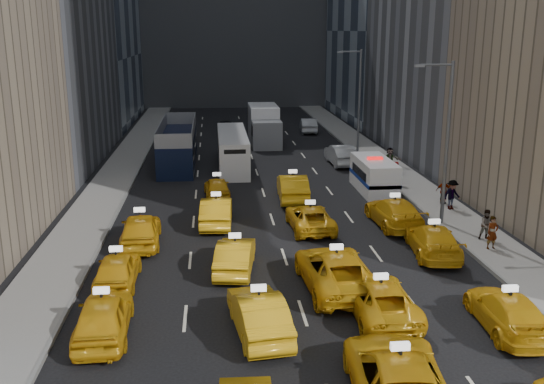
{
  "coord_description": "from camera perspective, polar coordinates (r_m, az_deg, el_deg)",
  "views": [
    {
      "loc": [
        -3.28,
        -19.12,
        10.55
      ],
      "look_at": [
        -0.14,
        12.63,
        2.0
      ],
      "focal_mm": 40.0,
      "sensor_mm": 36.0,
      "label": 1
    }
  ],
  "objects": [
    {
      "name": "ground",
      "position": [
        22.08,
        3.69,
        -13.57
      ],
      "size": [
        160.0,
        160.0,
        0.0
      ],
      "primitive_type": "plane",
      "color": "black",
      "rests_on": "ground"
    },
    {
      "name": "sidewalk_west",
      "position": [
        45.92,
        -14.54,
        1.33
      ],
      "size": [
        3.0,
        90.0,
        0.15
      ],
      "primitive_type": "cube",
      "color": "gray",
      "rests_on": "ground"
    },
    {
      "name": "sidewalk_east",
      "position": [
        47.39,
        11.41,
        1.93
      ],
      "size": [
        3.0,
        90.0,
        0.15
      ],
      "primitive_type": "cube",
      "color": "gray",
      "rests_on": "ground"
    },
    {
      "name": "curb_west",
      "position": [
        45.71,
        -12.75,
        1.4
      ],
      "size": [
        0.15,
        90.0,
        0.18
      ],
      "primitive_type": "cube",
      "color": "slate",
      "rests_on": "ground"
    },
    {
      "name": "curb_east",
      "position": [
        46.99,
        9.72,
        1.92
      ],
      "size": [
        0.15,
        90.0,
        0.18
      ],
      "primitive_type": "cube",
      "color": "slate",
      "rests_on": "ground"
    },
    {
      "name": "streetlight_near",
      "position": [
        33.99,
        16.01,
        4.89
      ],
      "size": [
        2.15,
        0.22,
        9.0
      ],
      "color": "#595B60",
      "rests_on": "ground"
    },
    {
      "name": "streetlight_far",
      "position": [
        52.92,
        8.1,
        8.75
      ],
      "size": [
        2.15,
        0.22,
        9.0
      ],
      "color": "#595B60",
      "rests_on": "ground"
    },
    {
      "name": "taxi_2",
      "position": [
        18.67,
        11.79,
        -16.8
      ],
      "size": [
        3.25,
        6.09,
        1.63
      ],
      "primitive_type": "imported",
      "rotation": [
        0.0,
        0.0,
        3.05
      ],
      "color": "gold",
      "rests_on": "ground"
    },
    {
      "name": "taxi_4",
      "position": [
        22.6,
        -15.59,
        -11.22
      ],
      "size": [
        2.0,
        4.63,
        1.55
      ],
      "primitive_type": "imported",
      "rotation": [
        0.0,
        0.0,
        3.18
      ],
      "color": "gold",
      "rests_on": "ground"
    },
    {
      "name": "taxi_5",
      "position": [
        22.02,
        -1.25,
        -11.37
      ],
      "size": [
        2.21,
        4.84,
        1.54
      ],
      "primitive_type": "imported",
      "rotation": [
        0.0,
        0.0,
        3.27
      ],
      "color": "gold",
      "rests_on": "ground"
    },
    {
      "name": "taxi_6",
      "position": [
        23.7,
        10.11,
        -9.84
      ],
      "size": [
        2.29,
        4.95,
        1.38
      ],
      "primitive_type": "imported",
      "rotation": [
        0.0,
        0.0,
        3.14
      ],
      "color": "gold",
      "rests_on": "ground"
    },
    {
      "name": "taxi_7",
      "position": [
        23.89,
        21.3,
        -10.46
      ],
      "size": [
        2.24,
        4.91,
        1.39
      ],
      "primitive_type": "imported",
      "rotation": [
        0.0,
        0.0,
        3.08
      ],
      "color": "gold",
      "rests_on": "ground"
    },
    {
      "name": "taxi_8",
      "position": [
        26.74,
        -14.35,
        -7.08
      ],
      "size": [
        1.7,
        4.19,
        1.43
      ],
      "primitive_type": "imported",
      "rotation": [
        0.0,
        0.0,
        3.14
      ],
      "color": "gold",
      "rests_on": "ground"
    },
    {
      "name": "taxi_9",
      "position": [
        27.45,
        -3.49,
        -5.99
      ],
      "size": [
        2.14,
        4.61,
        1.46
      ],
      "primitive_type": "imported",
      "rotation": [
        0.0,
        0.0,
        3.01
      ],
      "color": "gold",
      "rests_on": "ground"
    },
    {
      "name": "taxi_10",
      "position": [
        25.7,
        6.03,
        -7.34
      ],
      "size": [
        3.03,
        6.04,
        1.64
      ],
      "primitive_type": "imported",
      "rotation": [
        0.0,
        0.0,
        3.19
      ],
      "color": "gold",
      "rests_on": "ground"
    },
    {
      "name": "taxi_11",
      "position": [
        30.33,
        14.91,
        -4.41
      ],
      "size": [
        2.64,
        5.25,
        1.46
      ],
      "primitive_type": "imported",
      "rotation": [
        0.0,
        0.0,
        3.02
      ],
      "color": "gold",
      "rests_on": "ground"
    },
    {
      "name": "taxi_12",
      "position": [
        31.3,
        -12.26,
        -3.46
      ],
      "size": [
        2.16,
        4.9,
        1.64
      ],
      "primitive_type": "imported",
      "rotation": [
        0.0,
        0.0,
        3.19
      ],
      "color": "gold",
      "rests_on": "ground"
    },
    {
      "name": "taxi_13",
      "position": [
        33.85,
        -5.25,
        -1.83
      ],
      "size": [
        1.9,
        4.86,
        1.58
      ],
      "primitive_type": "imported",
      "rotation": [
        0.0,
        0.0,
        3.09
      ],
      "color": "gold",
      "rests_on": "ground"
    },
    {
      "name": "taxi_14",
      "position": [
        33.04,
        3.6,
        -2.44
      ],
      "size": [
        2.36,
        4.84,
        1.33
      ],
      "primitive_type": "imported",
      "rotation": [
        0.0,
        0.0,
        3.17
      ],
      "color": "gold",
      "rests_on": "ground"
    },
    {
      "name": "taxi_15",
      "position": [
        34.24,
        11.42,
        -1.89
      ],
      "size": [
        2.39,
        5.44,
        1.55
      ],
      "primitive_type": "imported",
      "rotation": [
        0.0,
        0.0,
        3.18
      ],
      "color": "gold",
      "rests_on": "ground"
    },
    {
      "name": "taxi_16",
      "position": [
        39.42,
        -5.19,
        0.42
      ],
      "size": [
        1.8,
        4.02,
        1.34
      ],
      "primitive_type": "imported",
      "rotation": [
        0.0,
        0.0,
        3.2
      ],
      "color": "gold",
      "rests_on": "ground"
    },
    {
      "name": "taxi_17",
      "position": [
        38.68,
        1.95,
        0.44
      ],
      "size": [
        1.97,
        5.11,
        1.66
      ],
      "primitive_type": "imported",
      "rotation": [
        0.0,
        0.0,
        3.1
      ],
      "color": "gold",
      "rests_on": "ground"
    },
    {
      "name": "nypd_van",
      "position": [
        41.28,
        9.59,
        1.51
      ],
      "size": [
        2.6,
        5.66,
        2.36
      ],
      "rotation": [
        0.0,
        0.0,
        0.09
      ],
      "color": "white",
      "rests_on": "ground"
    },
    {
      "name": "double_decker",
      "position": [
        49.49,
        -8.83,
        4.52
      ],
      "size": [
        3.41,
        11.88,
        3.41
      ],
      "rotation": [
        0.0,
        0.0,
        -0.06
      ],
      "color": "black",
      "rests_on": "ground"
    },
    {
      "name": "city_bus",
      "position": [
        48.19,
        -3.74,
        3.97
      ],
      "size": [
        2.34,
        10.64,
        2.74
      ],
      "rotation": [
        0.0,
        0.0,
        -0.01
      ],
      "color": "silver",
      "rests_on": "ground"
    },
    {
      "name": "box_truck",
      "position": [
        58.1,
        -0.74,
        6.3
      ],
      "size": [
        2.75,
        7.8,
        3.55
      ],
      "rotation": [
        0.0,
        0.0,
        0.01
      ],
      "color": "white",
      "rests_on": "ground"
    },
    {
      "name": "misc_car_0",
      "position": [
        49.28,
        6.5,
        3.52
      ],
      "size": [
        1.91,
        5.03,
        1.64
      ],
      "primitive_type": "imported",
      "rotation": [
        0.0,
        0.0,
        3.18
      ],
      "color": "#A9ADB1",
      "rests_on": "ground"
    },
    {
      "name": "misc_car_1",
      "position": [
        59.87,
        -8.42,
        5.34
      ],
      "size": [
        2.69,
        5.0,
        1.34
      ],
      "primitive_type": "imported",
      "rotation": [
        0.0,
        0.0,
        3.24
      ],
      "color": "black",
      "rests_on": "ground"
    },
    {
      "name": "misc_car_2",
      "position": [
        67.31,
        -1.08,
        6.69
      ],
      "size": [
        3.03,
        5.92,
        1.64
      ],
      "primitive_type": "imported",
      "rotation": [
        0.0,
        0.0,
        3.01
      ],
      "color": "gray",
      "rests_on": "ground"
    },
    {
      "name": "misc_car_3",
      "position": [
        63.81,
        -4.4,
        6.12
      ],
      "size": [
        1.8,
        4.39,
        1.49
      ],
      "primitive_type": "imported",
      "rotation": [
        0.0,
        0.0,
        3.13
      ],
      "color": "black",
      "rests_on": "ground"
    },
    {
      "name": "misc_car_4",
      "position": [
        64.77,
        3.44,
        6.28
      ],
      "size": [
        1.96,
        4.71,
        1.51
      ],
      "primitive_type": "imported",
      "rotation": [
        0.0,
        0.0,
        3.06
      ],
      "color": "#ACAFB3",
      "rests_on": "ground"
    },
    {
      "name": "pedestrian_0",
      "position": [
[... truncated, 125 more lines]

